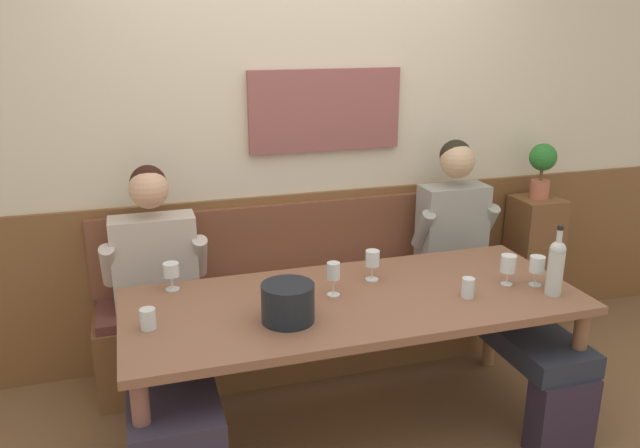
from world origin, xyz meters
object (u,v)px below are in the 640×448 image
at_px(wine_glass_near_bucket, 537,266).
at_px(wine_glass_center_rear, 171,271).
at_px(dining_table, 354,312).
at_px(ice_bucket, 288,303).
at_px(wall_bench, 312,318).
at_px(person_center_left_seat, 162,319).
at_px(person_left_seat, 483,271).
at_px(wine_glass_right_end, 508,265).
at_px(water_tumbler_right, 148,319).
at_px(water_tumbler_left, 468,288).
at_px(wine_glass_center_front, 333,272).
at_px(wine_glass_left_end, 372,260).
at_px(wine_bottle_clear_water, 556,266).
at_px(potted_plant, 542,165).

bearing_deg(wine_glass_near_bucket, wine_glass_center_rear, 164.62).
xyz_separation_m(dining_table, wine_glass_near_bucket, (0.89, -0.12, 0.18)).
bearing_deg(ice_bucket, dining_table, 21.66).
relative_size(wall_bench, dining_table, 1.14).
bearing_deg(person_center_left_seat, wine_glass_center_rear, 35.67).
distance_m(person_left_seat, ice_bucket, 1.34).
distance_m(wine_glass_right_end, water_tumbler_right, 1.70).
bearing_deg(water_tumbler_left, dining_table, 163.11).
distance_m(person_center_left_seat, wine_glass_center_rear, 0.23).
bearing_deg(wine_glass_near_bucket, wine_glass_center_front, 169.77).
bearing_deg(wine_glass_left_end, water_tumbler_left, -43.34).
relative_size(wine_glass_right_end, water_tumbler_right, 1.71).
height_order(person_center_left_seat, wine_bottle_clear_water, person_center_left_seat).
xyz_separation_m(wall_bench, dining_table, (0.00, -0.71, 0.36)).
bearing_deg(person_left_seat, wine_glass_right_end, -106.33).
relative_size(wine_bottle_clear_water, wine_glass_left_end, 2.22).
bearing_deg(wine_glass_center_rear, wall_bench, 24.63).
height_order(dining_table, water_tumbler_left, water_tumbler_left).
bearing_deg(potted_plant, wine_glass_near_bucket, -125.41).
relative_size(wine_bottle_clear_water, wine_glass_center_rear, 2.54).
bearing_deg(wine_glass_left_end, potted_plant, 22.92).
xyz_separation_m(ice_bucket, water_tumbler_left, (0.86, -0.01, -0.04)).
bearing_deg(wine_glass_left_end, ice_bucket, -148.28).
bearing_deg(wine_bottle_clear_water, wine_glass_left_end, 150.97).
bearing_deg(person_left_seat, wine_glass_center_rear, 179.37).
distance_m(wine_glass_center_rear, wine_glass_left_end, 0.98).
bearing_deg(potted_plant, person_left_seat, -146.18).
bearing_deg(wine_glass_center_front, dining_table, -32.46).
distance_m(dining_table, wine_glass_center_front, 0.22).
xyz_separation_m(wine_glass_center_rear, wine_glass_left_end, (0.96, -0.17, 0.01)).
distance_m(ice_bucket, wine_bottle_clear_water, 1.27).
relative_size(ice_bucket, potted_plant, 0.66).
relative_size(wine_glass_center_front, wine_glass_center_rear, 1.21).
bearing_deg(person_center_left_seat, wine_glass_right_end, -12.90).
relative_size(wall_bench, person_left_seat, 1.85).
distance_m(person_left_seat, wine_glass_center_rear, 1.70).
height_order(dining_table, potted_plant, potted_plant).
height_order(wall_bench, wine_glass_right_end, wall_bench).
xyz_separation_m(wine_bottle_clear_water, potted_plant, (0.61, 0.99, 0.23)).
distance_m(wine_bottle_clear_water, wine_glass_near_bucket, 0.13).
relative_size(dining_table, wine_glass_center_front, 13.06).
xyz_separation_m(person_left_seat, wine_glass_right_end, (-0.12, -0.40, 0.20)).
relative_size(dining_table, wine_bottle_clear_water, 6.24).
distance_m(wine_glass_near_bucket, water_tumbler_left, 0.39).
xyz_separation_m(wine_glass_near_bucket, wine_glass_left_end, (-0.74, 0.30, 0.00)).
bearing_deg(wine_glass_center_rear, wine_glass_center_front, -22.01).
height_order(dining_table, wine_bottle_clear_water, wine_bottle_clear_water).
xyz_separation_m(wine_bottle_clear_water, wine_glass_near_bucket, (-0.01, 0.12, -0.04)).
bearing_deg(wine_glass_right_end, wall_bench, 134.18).
bearing_deg(dining_table, wine_glass_right_end, -5.50).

